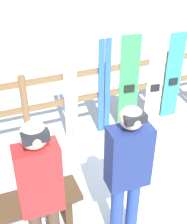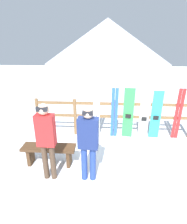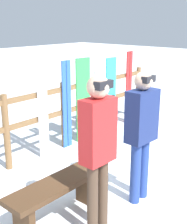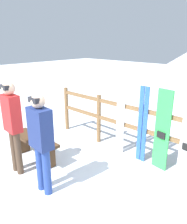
{
  "view_description": "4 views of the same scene",
  "coord_description": "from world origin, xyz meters",
  "px_view_note": "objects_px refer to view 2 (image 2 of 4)",
  "views": [
    {
      "loc": [
        -1.72,
        -2.19,
        2.95
      ],
      "look_at": [
        -0.39,
        1.07,
        0.78
      ],
      "focal_mm": 50.0,
      "sensor_mm": 36.0,
      "label": 1
    },
    {
      "loc": [
        -0.3,
        -3.26,
        2.74
      ],
      "look_at": [
        -0.56,
        0.93,
        1.09
      ],
      "focal_mm": 28.0,
      "sensor_mm": 36.0,
      "label": 2
    },
    {
      "loc": [
        -3.62,
        -2.15,
        2.21
      ],
      "look_at": [
        -0.23,
        0.81,
        0.87
      ],
      "focal_mm": 50.0,
      "sensor_mm": 36.0,
      "label": 3
    },
    {
      "loc": [
        2.07,
        -1.91,
        2.36
      ],
      "look_at": [
        -0.66,
        0.97,
        1.06
      ],
      "focal_mm": 35.0,
      "sensor_mm": 36.0,
      "label": 4
    }
  ],
  "objects_px": {
    "snowboard_cyan": "(156,115)",
    "person_navy": "(88,140)",
    "bench": "(49,151)",
    "ski_pair_blue": "(114,113)",
    "snowboard_white": "(144,117)",
    "ski_pair_white": "(97,109)",
    "person_red": "(46,136)",
    "ski_pair_red": "(178,114)",
    "snowboard_green": "(128,114)"
  },
  "relations": [
    {
      "from": "bench",
      "to": "snowboard_white",
      "type": "relative_size",
      "value": 0.91
    },
    {
      "from": "ski_pair_blue",
      "to": "snowboard_green",
      "type": "distance_m",
      "value": 0.42
    },
    {
      "from": "person_red",
      "to": "person_navy",
      "type": "relative_size",
      "value": 1.04
    },
    {
      "from": "ski_pair_white",
      "to": "snowboard_white",
      "type": "distance_m",
      "value": 1.45
    },
    {
      "from": "ski_pair_blue",
      "to": "ski_pair_red",
      "type": "bearing_deg",
      "value": 0.0
    },
    {
      "from": "ski_pair_white",
      "to": "snowboard_white",
      "type": "height_order",
      "value": "ski_pair_white"
    },
    {
      "from": "ski_pair_red",
      "to": "person_red",
      "type": "bearing_deg",
      "value": -149.74
    },
    {
      "from": "ski_pair_white",
      "to": "snowboard_green",
      "type": "relative_size",
      "value": 1.14
    },
    {
      "from": "person_navy",
      "to": "snowboard_white",
      "type": "distance_m",
      "value": 2.45
    },
    {
      "from": "bench",
      "to": "ski_pair_blue",
      "type": "bearing_deg",
      "value": 42.85
    },
    {
      "from": "person_red",
      "to": "ski_pair_red",
      "type": "distance_m",
      "value": 3.86
    },
    {
      "from": "snowboard_green",
      "to": "snowboard_white",
      "type": "xyz_separation_m",
      "value": [
        0.48,
        -0.0,
        -0.09
      ]
    },
    {
      "from": "bench",
      "to": "snowboard_cyan",
      "type": "bearing_deg",
      "value": 27.49
    },
    {
      "from": "bench",
      "to": "snowboard_white",
      "type": "xyz_separation_m",
      "value": [
        2.49,
        1.47,
        0.33
      ]
    },
    {
      "from": "ski_pair_blue",
      "to": "ski_pair_red",
      "type": "relative_size",
      "value": 0.99
    },
    {
      "from": "person_red",
      "to": "person_navy",
      "type": "xyz_separation_m",
      "value": [
        0.83,
        0.02,
        -0.06
      ]
    },
    {
      "from": "bench",
      "to": "person_navy",
      "type": "bearing_deg",
      "value": -24.16
    },
    {
      "from": "person_navy",
      "to": "ski_pair_blue",
      "type": "distance_m",
      "value": 2.02
    },
    {
      "from": "ski_pair_blue",
      "to": "person_navy",
      "type": "bearing_deg",
      "value": -107.74
    },
    {
      "from": "ski_pair_white",
      "to": "snowboard_cyan",
      "type": "bearing_deg",
      "value": -0.11
    },
    {
      "from": "ski_pair_white",
      "to": "snowboard_cyan",
      "type": "xyz_separation_m",
      "value": [
        1.78,
        -0.0,
        -0.15
      ]
    },
    {
      "from": "bench",
      "to": "ski_pair_blue",
      "type": "relative_size",
      "value": 0.81
    },
    {
      "from": "snowboard_cyan",
      "to": "person_navy",
      "type": "bearing_deg",
      "value": -134.08
    },
    {
      "from": "bench",
      "to": "ski_pair_red",
      "type": "height_order",
      "value": "ski_pair_red"
    },
    {
      "from": "person_navy",
      "to": "ski_pair_blue",
      "type": "bearing_deg",
      "value": 72.26
    },
    {
      "from": "ski_pair_white",
      "to": "snowboard_green",
      "type": "distance_m",
      "value": 0.96
    },
    {
      "from": "ski_pair_white",
      "to": "person_red",
      "type": "bearing_deg",
      "value": -115.12
    },
    {
      "from": "person_navy",
      "to": "snowboard_white",
      "type": "height_order",
      "value": "person_navy"
    },
    {
      "from": "bench",
      "to": "ski_pair_white",
      "type": "xyz_separation_m",
      "value": [
        1.05,
        1.48,
        0.53
      ]
    },
    {
      "from": "person_red",
      "to": "ski_pair_white",
      "type": "bearing_deg",
      "value": 64.88
    },
    {
      "from": "ski_pair_white",
      "to": "ski_pair_red",
      "type": "relative_size",
      "value": 1.14
    },
    {
      "from": "ski_pair_blue",
      "to": "bench",
      "type": "bearing_deg",
      "value": -137.15
    },
    {
      "from": "snowboard_cyan",
      "to": "snowboard_white",
      "type": "bearing_deg",
      "value": -179.98
    },
    {
      "from": "person_navy",
      "to": "ski_pair_red",
      "type": "relative_size",
      "value": 1.05
    },
    {
      "from": "person_red",
      "to": "ski_pair_blue",
      "type": "distance_m",
      "value": 2.43
    },
    {
      "from": "snowboard_cyan",
      "to": "bench",
      "type": "bearing_deg",
      "value": -152.51
    },
    {
      "from": "person_navy",
      "to": "person_red",
      "type": "bearing_deg",
      "value": -178.4
    },
    {
      "from": "ski_pair_red",
      "to": "snowboard_white",
      "type": "bearing_deg",
      "value": -179.79
    },
    {
      "from": "snowboard_cyan",
      "to": "ski_pair_red",
      "type": "bearing_deg",
      "value": 0.31
    },
    {
      "from": "snowboard_cyan",
      "to": "ski_pair_white",
      "type": "bearing_deg",
      "value": 179.89
    },
    {
      "from": "ski_pair_white",
      "to": "ski_pair_red",
      "type": "bearing_deg",
      "value": 0.0
    },
    {
      "from": "bench",
      "to": "person_navy",
      "type": "xyz_separation_m",
      "value": [
        0.98,
        -0.44,
        0.6
      ]
    },
    {
      "from": "person_red",
      "to": "snowboard_cyan",
      "type": "bearing_deg",
      "value": 35.78
    },
    {
      "from": "snowboard_green",
      "to": "ski_pair_blue",
      "type": "bearing_deg",
      "value": 179.54
    },
    {
      "from": "ski_pair_white",
      "to": "person_navy",
      "type": "bearing_deg",
      "value": -92.24
    },
    {
      "from": "ski_pair_white",
      "to": "ski_pair_blue",
      "type": "distance_m",
      "value": 0.55
    },
    {
      "from": "person_navy",
      "to": "ski_pair_red",
      "type": "height_order",
      "value": "person_navy"
    },
    {
      "from": "bench",
      "to": "snowboard_cyan",
      "type": "relative_size",
      "value": 0.84
    },
    {
      "from": "snowboard_cyan",
      "to": "snowboard_green",
      "type": "bearing_deg",
      "value": 180.0
    },
    {
      "from": "person_navy",
      "to": "ski_pair_blue",
      "type": "height_order",
      "value": "person_navy"
    }
  ]
}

